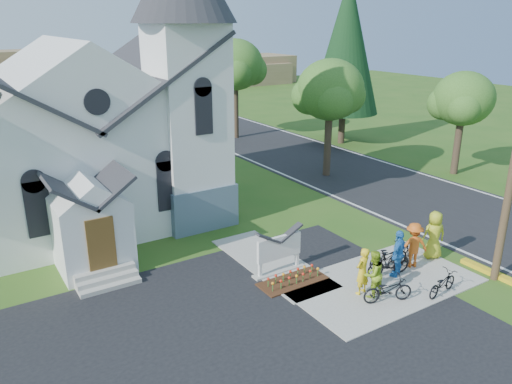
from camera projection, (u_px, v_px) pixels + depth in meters
ground at (361, 301)px, 17.09m from camera, size 120.00×120.00×0.00m
road at (315, 161)px, 34.12m from camera, size 8.00×90.00×0.02m
sidewalk at (381, 283)px, 18.24m from camera, size 7.00×4.00×0.05m
church at (86, 110)px, 22.58m from camera, size 12.35×12.00×13.00m
church_sign at (279, 248)px, 18.71m from camera, size 2.20×0.40×1.70m
flower_bed at (293, 281)px, 18.31m from camera, size 2.60×1.10×0.07m
tree_road_near at (330, 90)px, 29.26m from camera, size 4.00×4.00×7.05m
tree_road_mid at (235, 65)px, 38.91m from camera, size 4.40×4.40×7.80m
tree_road_far at (464, 99)px, 29.79m from camera, size 3.60×3.60×6.30m
conifer at (346, 45)px, 36.63m from camera, size 5.20×5.20×12.40m
distant_hills at (69, 78)px, 63.07m from camera, size 61.00×10.00×5.60m
cyclist_0 at (362, 271)px, 17.24m from camera, size 0.70×0.54×1.72m
bike_0 at (388, 290)px, 16.83m from camera, size 1.85×1.17×0.92m
cyclist_1 at (373, 274)px, 17.07m from camera, size 0.86×0.69×1.69m
bike_1 at (389, 262)px, 18.52m from camera, size 1.93×0.85×1.12m
cyclist_2 at (398, 253)px, 18.41m from camera, size 1.16×0.81×1.83m
bike_2 at (388, 256)px, 19.20m from camera, size 1.82×0.86×0.92m
cyclist_3 at (413, 245)px, 19.14m from camera, size 1.33×1.06×1.79m
bike_3 at (401, 255)px, 19.32m from camera, size 1.53×0.50×0.91m
cyclist_4 at (434, 235)px, 19.84m from camera, size 1.13×0.95×1.97m
bike_4 at (442, 283)px, 17.32m from camera, size 1.64×0.77×0.83m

